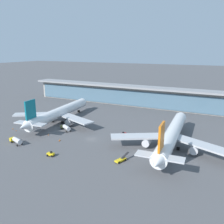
% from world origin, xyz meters
% --- Properties ---
extents(ground_plane, '(1200.00, 1200.00, 0.00)m').
position_xyz_m(ground_plane, '(0.00, 0.00, 0.00)').
color(ground_plane, '#515154').
extents(airliner_left_stand, '(51.04, 66.71, 17.76)m').
position_xyz_m(airliner_left_stand, '(-31.13, 14.89, 5.59)').
color(airliner_left_stand, white).
rests_on(airliner_left_stand, ground).
extents(airliner_centre_stand, '(51.21, 66.71, 17.76)m').
position_xyz_m(airliner_centre_stand, '(35.90, 6.90, 5.59)').
color(airliner_centre_stand, white).
rests_on(airliner_centre_stand, ground).
extents(service_truck_near_nose_yellow, '(8.88, 4.76, 2.95)m').
position_xyz_m(service_truck_near_nose_yellow, '(-27.16, -20.08, 1.71)').
color(service_truck_near_nose_yellow, yellow).
rests_on(service_truck_near_nose_yellow, ground).
extents(service_truck_under_wing_yellow, '(3.53, 6.87, 2.70)m').
position_xyz_m(service_truck_under_wing_yellow, '(22.06, -14.96, 0.81)').
color(service_truck_under_wing_yellow, yellow).
rests_on(service_truck_under_wing_yellow, ground).
extents(service_truck_mid_apron_red, '(2.78, 3.32, 2.05)m').
position_xyz_m(service_truck_mid_apron_red, '(11.77, 10.93, 0.87)').
color(service_truck_mid_apron_red, '#B21E1E').
rests_on(service_truck_mid_apron_red, ground).
extents(service_truck_by_tail_yellow, '(3.06, 2.06, 2.05)m').
position_xyz_m(service_truck_by_tail_yellow, '(-4.95, -23.09, 0.87)').
color(service_truck_by_tail_yellow, yellow).
rests_on(service_truck_by_tail_yellow, ground).
extents(service_truck_on_taxiway_olive, '(8.61, 6.15, 2.95)m').
position_xyz_m(service_truck_on_taxiway_olive, '(-18.39, 4.48, 1.71)').
color(service_truck_on_taxiway_olive, olive).
rests_on(service_truck_on_taxiway_olive, ground).
extents(terminal_building, '(188.18, 12.80, 15.20)m').
position_xyz_m(terminal_building, '(0.00, 73.72, 7.87)').
color(terminal_building, '#9E998E').
rests_on(terminal_building, ground).
extents(safety_cone_alpha, '(0.62, 0.62, 0.70)m').
position_xyz_m(safety_cone_alpha, '(-12.17, -8.24, 0.32)').
color(safety_cone_alpha, orange).
rests_on(safety_cone_alpha, ground).
extents(safety_cone_bravo, '(0.62, 0.62, 0.70)m').
position_xyz_m(safety_cone_bravo, '(-45.06, -6.31, 0.32)').
color(safety_cone_bravo, orange).
rests_on(safety_cone_bravo, ground).
extents(safety_cone_charlie, '(0.62, 0.62, 0.70)m').
position_xyz_m(safety_cone_charlie, '(-21.77, -5.25, 0.32)').
color(safety_cone_charlie, orange).
rests_on(safety_cone_charlie, ground).
extents(safety_cone_delta, '(0.62, 0.62, 0.70)m').
position_xyz_m(safety_cone_delta, '(-11.98, -8.94, 0.32)').
color(safety_cone_delta, orange).
rests_on(safety_cone_delta, ground).
extents(safety_cone_echo, '(0.62, 0.62, 0.70)m').
position_xyz_m(safety_cone_echo, '(-41.17, -7.70, 0.32)').
color(safety_cone_echo, orange).
rests_on(safety_cone_echo, ground).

